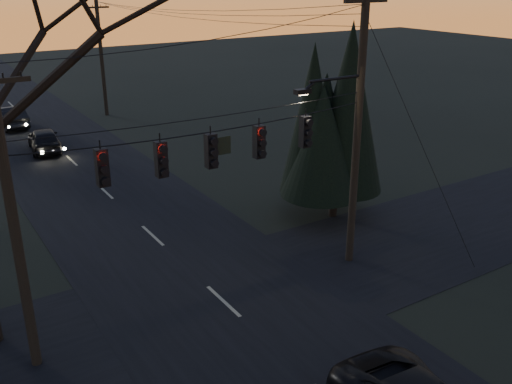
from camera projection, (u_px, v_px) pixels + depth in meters
main_road at (119, 205)px, 26.87m from camera, size 8.00×120.00×0.02m
cross_road at (223, 301)px, 19.00m from camera, size 60.00×7.00×0.02m
utility_pole_right at (349, 260)px, 21.76m from camera, size 5.00×0.30×10.00m
utility_pole_left at (37, 363)px, 16.00m from camera, size 1.80×0.30×8.50m
utility_pole_far_r at (107, 115)px, 43.80m from camera, size 1.80×0.30×8.50m
span_signal_assembly at (213, 149)px, 16.96m from camera, size 11.50×0.44×1.47m
evergreen_right at (337, 123)px, 24.17m from camera, size 3.85×3.85×7.36m
sedan_oncoming_a at (44, 140)px, 34.71m from camera, size 2.17×4.38×1.44m
sedan_oncoming_b at (11, 117)px, 40.10m from camera, size 1.75×4.54×1.48m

